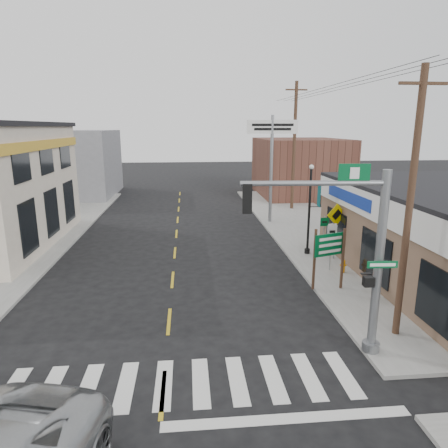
{
  "coord_description": "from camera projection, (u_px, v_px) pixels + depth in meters",
  "views": [
    {
      "loc": [
        0.74,
        -9.13,
        6.76
      ],
      "look_at": [
        2.25,
        6.98,
        2.8
      ],
      "focal_mm": 32.0,
      "sensor_mm": 36.0,
      "label": 1
    }
  ],
  "objects": [
    {
      "name": "ground",
      "position": [
        163.0,
        394.0,
        10.37
      ],
      "size": [
        140.0,
        140.0,
        0.0
      ],
      "primitive_type": "plane",
      "color": "black",
      "rests_on": "ground"
    },
    {
      "name": "sidewalk_right",
      "position": [
        327.0,
        242.0,
        23.74
      ],
      "size": [
        6.0,
        38.0,
        0.13
      ],
      "primitive_type": "cube",
      "color": "gray",
      "rests_on": "ground"
    },
    {
      "name": "sidewalk_left",
      "position": [
        12.0,
        251.0,
        22.11
      ],
      "size": [
        6.0,
        38.0,
        0.13
      ],
      "primitive_type": "cube",
      "color": "gray",
      "rests_on": "ground"
    },
    {
      "name": "center_line",
      "position": [
        173.0,
        279.0,
        18.1
      ],
      "size": [
        0.12,
        56.0,
        0.01
      ],
      "primitive_type": "cube",
      "color": "gold",
      "rests_on": "ground"
    },
    {
      "name": "crosswalk",
      "position": [
        164.0,
        384.0,
        10.75
      ],
      "size": [
        11.0,
        2.2,
        0.01
      ],
      "primitive_type": "cube",
      "color": "silver",
      "rests_on": "ground"
    },
    {
      "name": "bldg_distant_right",
      "position": [
        300.0,
        167.0,
        39.8
      ],
      "size": [
        8.0,
        10.0,
        5.6
      ],
      "primitive_type": "cube",
      "color": "brown",
      "rests_on": "ground"
    },
    {
      "name": "bldg_distant_left",
      "position": [
        68.0,
        163.0,
        39.56
      ],
      "size": [
        9.0,
        10.0,
        6.4
      ],
      "primitive_type": "cube",
      "color": "gray",
      "rests_on": "ground"
    },
    {
      "name": "traffic_signal_pole",
      "position": [
        358.0,
        245.0,
        11.28
      ],
      "size": [
        4.46,
        0.37,
        5.65
      ],
      "rotation": [
        0.0,
        0.0,
        -0.06
      ],
      "color": "gray",
      "rests_on": "sidewalk_right"
    },
    {
      "name": "guide_sign",
      "position": [
        329.0,
        250.0,
        16.35
      ],
      "size": [
        1.48,
        0.13,
        2.59
      ],
      "rotation": [
        0.0,
        0.0,
        0.33
      ],
      "color": "#4B3323",
      "rests_on": "sidewalk_right"
    },
    {
      "name": "fire_hydrant",
      "position": [
        343.0,
        265.0,
        18.59
      ],
      "size": [
        0.19,
        0.19,
        0.62
      ],
      "rotation": [
        0.0,
        0.0,
        -0.14
      ],
      "color": "orange",
      "rests_on": "sidewalk_right"
    },
    {
      "name": "ped_crossing_sign",
      "position": [
        336.0,
        222.0,
        20.09
      ],
      "size": [
        1.13,
        0.08,
        2.9
      ],
      "rotation": [
        0.0,
        0.0,
        0.27
      ],
      "color": "gray",
      "rests_on": "sidewalk_right"
    },
    {
      "name": "lamp_post",
      "position": [
        311.0,
        203.0,
        20.8
      ],
      "size": [
        0.62,
        0.48,
        4.74
      ],
      "rotation": [
        0.0,
        0.0,
        -0.37
      ],
      "color": "black",
      "rests_on": "sidewalk_right"
    },
    {
      "name": "dance_center_sign",
      "position": [
        272.0,
        143.0,
        27.38
      ],
      "size": [
        3.48,
        0.22,
        7.4
      ],
      "rotation": [
        0.0,
        0.0,
        -0.13
      ],
      "color": "gray",
      "rests_on": "sidewalk_right"
    },
    {
      "name": "bare_tree",
      "position": [
        434.0,
        200.0,
        15.79
      ],
      "size": [
        2.43,
        2.43,
        4.85
      ],
      "rotation": [
        0.0,
        0.0,
        -0.05
      ],
      "color": "black",
      "rests_on": "sidewalk_right"
    },
    {
      "name": "shrub_front",
      "position": [
        435.0,
        285.0,
        15.78
      ],
      "size": [
        1.38,
        1.38,
        1.03
      ],
      "primitive_type": "ellipsoid",
      "color": "#1F3A15",
      "rests_on": "sidewalk_right"
    },
    {
      "name": "shrub_back",
      "position": [
        391.0,
        252.0,
        20.27
      ],
      "size": [
        1.1,
        1.1,
        0.83
      ],
      "primitive_type": "ellipsoid",
      "color": "black",
      "rests_on": "sidewalk_right"
    },
    {
      "name": "utility_pole_near",
      "position": [
        410.0,
        205.0,
        12.16
      ],
      "size": [
        1.46,
        0.22,
        8.37
      ],
      "rotation": [
        0.0,
        0.0,
        0.0
      ],
      "color": "#4A3620",
      "rests_on": "sidewalk_right"
    },
    {
      "name": "utility_pole_far",
      "position": [
        294.0,
        145.0,
        32.04
      ],
      "size": [
        1.75,
        0.26,
        10.08
      ],
      "rotation": [
        0.0,
        0.0,
        0.04
      ],
      "color": "#432A22",
      "rests_on": "sidewalk_right"
    }
  ]
}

